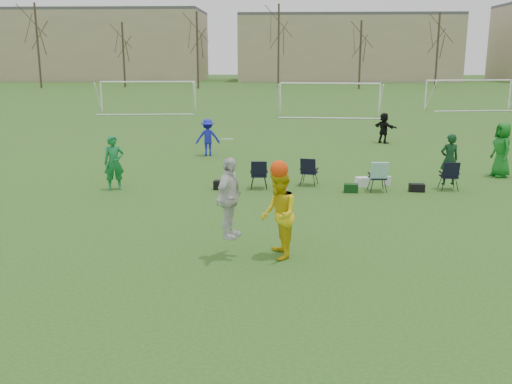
# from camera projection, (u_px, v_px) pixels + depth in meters

# --- Properties ---
(ground) EXTENTS (260.00, 260.00, 0.00)m
(ground) POSITION_uv_depth(u_px,v_px,m) (260.00, 277.00, 11.49)
(ground) COLOR #2A5019
(ground) RESTS_ON ground
(fielder_green_near) EXTENTS (0.77, 0.65, 1.81)m
(fielder_green_near) POSITION_uv_depth(u_px,v_px,m) (114.00, 163.00, 18.86)
(fielder_green_near) COLOR #147235
(fielder_green_near) RESTS_ON ground
(fielder_blue) EXTENTS (1.15, 0.79, 1.64)m
(fielder_blue) POSITION_uv_depth(u_px,v_px,m) (208.00, 137.00, 25.39)
(fielder_blue) COLOR #181FB7
(fielder_blue) RESTS_ON ground
(fielder_green_far) EXTENTS (0.78, 1.07, 2.01)m
(fielder_green_far) POSITION_uv_depth(u_px,v_px,m) (502.00, 150.00, 20.88)
(fielder_green_far) COLOR #136B1B
(fielder_green_far) RESTS_ON ground
(fielder_black) EXTENTS (1.24, 1.42, 1.55)m
(fielder_black) POSITION_uv_depth(u_px,v_px,m) (384.00, 128.00, 29.10)
(fielder_black) COLOR black
(fielder_black) RESTS_ON ground
(center_contest) EXTENTS (1.91, 1.15, 2.67)m
(center_contest) POSITION_uv_depth(u_px,v_px,m) (261.00, 207.00, 12.38)
(center_contest) COLOR silver
(center_contest) RESTS_ON ground
(sideline_setup) EXTENTS (8.18, 1.55, 1.86)m
(sideline_setup) POSITION_uv_depth(u_px,v_px,m) (367.00, 172.00, 19.06)
(sideline_setup) COLOR #0E3418
(sideline_setup) RESTS_ON ground
(goal_left) EXTENTS (7.39, 0.76, 2.46)m
(goal_left) POSITION_uv_depth(u_px,v_px,m) (148.00, 88.00, 44.50)
(goal_left) COLOR white
(goal_left) RESTS_ON ground
(goal_mid) EXTENTS (7.40, 0.63, 2.46)m
(goal_mid) POSITION_uv_depth(u_px,v_px,m) (330.00, 90.00, 41.97)
(goal_mid) COLOR white
(goal_mid) RESTS_ON ground
(goal_right) EXTENTS (7.35, 1.14, 2.46)m
(goal_right) POSITION_uv_depth(u_px,v_px,m) (469.00, 86.00, 47.30)
(goal_right) COLOR white
(goal_right) RESTS_ON ground
(tree_line) EXTENTS (110.28, 3.28, 11.40)m
(tree_line) POSITION_uv_depth(u_px,v_px,m) (280.00, 51.00, 78.17)
(tree_line) COLOR #382B21
(tree_line) RESTS_ON ground
(building_row) EXTENTS (126.00, 16.00, 13.00)m
(building_row) POSITION_uv_depth(u_px,v_px,m) (316.00, 47.00, 103.11)
(building_row) COLOR tan
(building_row) RESTS_ON ground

